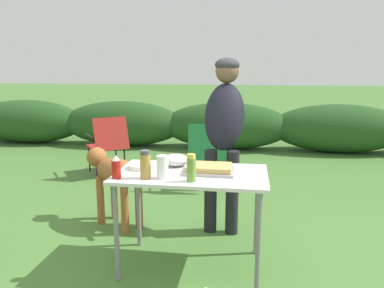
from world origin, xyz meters
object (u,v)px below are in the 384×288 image
(plate_stack, at_px, (142,166))
(camp_chair_green_behind_table, at_px, (108,142))
(food_tray, at_px, (209,169))
(paper_cup_stack, at_px, (162,167))
(spice_jar, at_px, (145,165))
(standing_person_in_gray_fleece, at_px, (224,125))
(relish_jar, at_px, (191,168))
(folding_table, at_px, (191,183))
(dog, at_px, (115,175))
(camp_chair_near_hedge, at_px, (207,151))
(ketchup_bottle, at_px, (116,167))
(mixing_bowl, at_px, (176,160))

(plate_stack, relative_size, camp_chair_green_behind_table, 0.25)
(food_tray, height_order, paper_cup_stack, paper_cup_stack)
(food_tray, height_order, spice_jar, spice_jar)
(paper_cup_stack, height_order, standing_person_in_gray_fleece, standing_person_in_gray_fleece)
(spice_jar, height_order, relish_jar, spice_jar)
(relish_jar, bearing_deg, camp_chair_green_behind_table, 122.08)
(folding_table, bearing_deg, plate_stack, 170.66)
(spice_jar, relative_size, camp_chair_green_behind_table, 0.24)
(dog, bearing_deg, camp_chair_near_hedge, 2.81)
(folding_table, bearing_deg, relish_jar, -81.42)
(spice_jar, bearing_deg, dog, 122.80)
(food_tray, height_order, camp_chair_green_behind_table, camp_chair_green_behind_table)
(dog, bearing_deg, spice_jar, -114.04)
(folding_table, xyz_separation_m, paper_cup_stack, (-0.18, -0.17, 0.16))
(plate_stack, height_order, camp_chair_green_behind_table, camp_chair_green_behind_table)
(folding_table, height_order, camp_chair_near_hedge, camp_chair_near_hedge)
(plate_stack, xyz_separation_m, dog, (-0.44, 0.59, -0.26))
(ketchup_bottle, bearing_deg, camp_chair_near_hedge, 79.49)
(standing_person_in_gray_fleece, xyz_separation_m, camp_chair_near_hedge, (-0.28, 1.17, -0.52))
(paper_cup_stack, relative_size, camp_chair_green_behind_table, 0.19)
(ketchup_bottle, xyz_separation_m, dog, (-0.34, 0.87, -0.32))
(spice_jar, relative_size, standing_person_in_gray_fleece, 0.13)
(camp_chair_near_hedge, bearing_deg, mixing_bowl, -100.14)
(folding_table, bearing_deg, standing_person_in_gray_fleece, 75.94)
(folding_table, height_order, camp_chair_green_behind_table, camp_chair_green_behind_table)
(standing_person_in_gray_fleece, height_order, camp_chair_near_hedge, standing_person_in_gray_fleece)
(plate_stack, distance_m, dog, 0.78)
(food_tray, xyz_separation_m, paper_cup_stack, (-0.30, -0.20, 0.05))
(spice_jar, bearing_deg, plate_stack, 111.76)
(camp_chair_near_hedge, bearing_deg, plate_stack, -107.38)
(spice_jar, distance_m, dog, 1.06)
(plate_stack, distance_m, camp_chair_near_hedge, 1.90)
(food_tray, distance_m, camp_chair_green_behind_table, 2.81)
(ketchup_bottle, distance_m, dog, 0.99)
(folding_table, bearing_deg, camp_chair_green_behind_table, 123.83)
(spice_jar, xyz_separation_m, relish_jar, (0.32, -0.02, -0.00))
(mixing_bowl, height_order, relish_jar, relish_jar)
(folding_table, bearing_deg, dog, 141.76)
(dog, distance_m, camp_chair_near_hedge, 1.46)
(food_tray, relative_size, ketchup_bottle, 2.24)
(standing_person_in_gray_fleece, distance_m, camp_chair_near_hedge, 1.31)
(relish_jar, xyz_separation_m, camp_chair_near_hedge, (-0.13, 2.12, -0.36))
(folding_table, relative_size, paper_cup_stack, 6.83)
(food_tray, relative_size, mixing_bowl, 1.82)
(paper_cup_stack, height_order, camp_chair_green_behind_table, paper_cup_stack)
(mixing_bowl, height_order, spice_jar, spice_jar)
(ketchup_bottle, relative_size, dog, 0.21)
(spice_jar, bearing_deg, ketchup_bottle, -171.59)
(plate_stack, relative_size, standing_person_in_gray_fleece, 0.13)
(ketchup_bottle, height_order, spice_jar, spice_jar)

